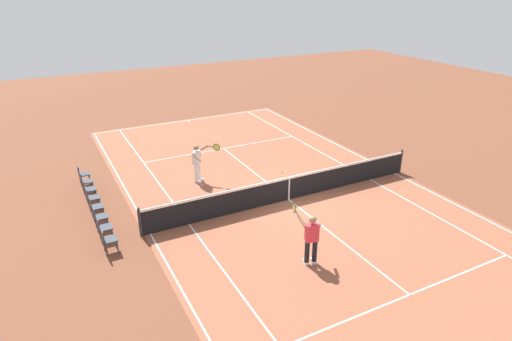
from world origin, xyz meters
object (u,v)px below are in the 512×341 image
spectator_chair_4 (91,197)px  spectator_chair_7 (82,173)px  tennis_net (289,188)px  spectator_chair_0 (107,238)px  spectator_chair_6 (85,180)px  spectator_chair_5 (88,188)px  spectator_chair_2 (98,216)px  spectator_chair_3 (94,206)px  spectator_chair_1 (102,227)px  tennis_ball (282,172)px  tennis_player_near (198,161)px  tennis_player_far (311,237)px

spectator_chair_4 → spectator_chair_7: size_ratio=1.00×
tennis_net → spectator_chair_0: bearing=94.1°
spectator_chair_6 → spectator_chair_5: bearing=180.0°
spectator_chair_2 → spectator_chair_3: same height
spectator_chair_1 → spectator_chair_4: size_ratio=1.00×
spectator_chair_2 → spectator_chair_4: size_ratio=1.00×
spectator_chair_0 → spectator_chair_2: size_ratio=1.00×
spectator_chair_2 → spectator_chair_7: (4.06, 0.00, 0.00)m
tennis_net → spectator_chair_3: 7.22m
tennis_ball → spectator_chair_2: size_ratio=0.08×
spectator_chair_6 → spectator_chair_7: same height
spectator_chair_3 → spectator_chair_7: same height
spectator_chair_4 → spectator_chair_5: bearing=0.0°
tennis_net → tennis_player_near: size_ratio=6.89×
tennis_net → spectator_chair_6: (4.37, 6.96, 0.03)m
tennis_player_near → spectator_chair_7: tennis_player_near is taller
tennis_player_far → tennis_ball: tennis_player_far is taller
tennis_net → spectator_chair_1: 6.96m
spectator_chair_5 → spectator_chair_7: same height
tennis_net → tennis_ball: size_ratio=177.27×
tennis_net → tennis_ball: (2.40, -1.12, -0.46)m
tennis_player_near → spectator_chair_3: size_ratio=1.93×
spectator_chair_1 → spectator_chair_4: 2.43m
spectator_chair_3 → tennis_ball: bearing=-86.7°
spectator_chair_3 → spectator_chair_4: same height
spectator_chair_5 → spectator_chair_3: bearing=180.0°
tennis_player_near → spectator_chair_4: (-0.48, 4.42, -0.41)m
tennis_net → spectator_chair_2: (1.13, 6.96, 0.03)m
tennis_net → spectator_chair_2: 7.05m
spectator_chair_5 → spectator_chair_6: bearing=0.0°
spectator_chair_0 → spectator_chair_3: same height
spectator_chair_6 → spectator_chair_7: size_ratio=1.00×
spectator_chair_0 → spectator_chair_5: 4.06m
tennis_ball → spectator_chair_5: size_ratio=0.08×
tennis_player_far → spectator_chair_3: size_ratio=1.93×
spectator_chair_1 → spectator_chair_7: 4.87m
tennis_player_far → tennis_net: bearing=-22.6°
spectator_chair_2 → spectator_chair_5: 2.43m
spectator_chair_4 → spectator_chair_6: size_ratio=1.00×
tennis_player_near → spectator_chair_2: bearing=115.5°
tennis_ball → spectator_chair_7: size_ratio=0.08×
tennis_net → spectator_chair_4: size_ratio=13.30×
tennis_player_near → tennis_player_far: 7.18m
spectator_chair_1 → tennis_ball: bearing=-75.5°
spectator_chair_5 → spectator_chair_7: 1.62m
tennis_player_far → spectator_chair_3: bearing=42.5°
tennis_player_far → spectator_chair_6: bearing=32.9°
spectator_chair_5 → spectator_chair_6: size_ratio=1.00×
tennis_net → tennis_player_near: (3.23, 2.53, 0.44)m
spectator_chair_2 → tennis_player_near: bearing=-64.5°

